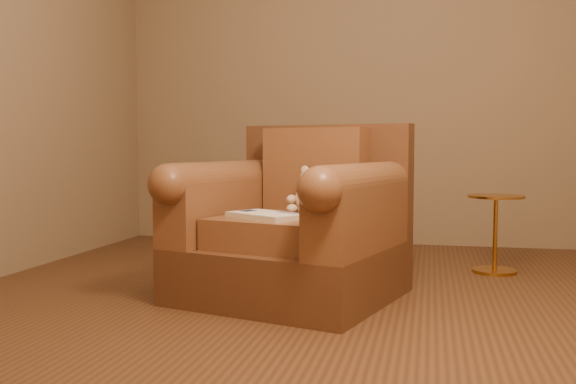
# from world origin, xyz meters

# --- Properties ---
(floor) EXTENTS (4.00, 4.00, 0.00)m
(floor) POSITION_xyz_m (0.00, 0.00, 0.00)
(floor) COLOR brown
(floor) RESTS_ON ground
(armchair) EXTENTS (1.25, 1.21, 0.92)m
(armchair) POSITION_xyz_m (-0.16, 0.02, 0.35)
(armchair) COLOR #57331D
(armchair) RESTS_ON floor
(teddy_bear) EXTENTS (0.19, 0.22, 0.26)m
(teddy_bear) POSITION_xyz_m (-0.10, 0.09, 0.53)
(teddy_bear) COLOR beige
(teddy_bear) RESTS_ON armchair
(guidebook) EXTENTS (0.43, 0.38, 0.03)m
(guidebook) POSITION_xyz_m (-0.25, -0.22, 0.45)
(guidebook) COLOR beige
(guidebook) RESTS_ON armchair
(side_table) EXTENTS (0.35, 0.35, 0.49)m
(side_table) POSITION_xyz_m (0.94, 0.92, 0.26)
(side_table) COLOR #C08635
(side_table) RESTS_ON floor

